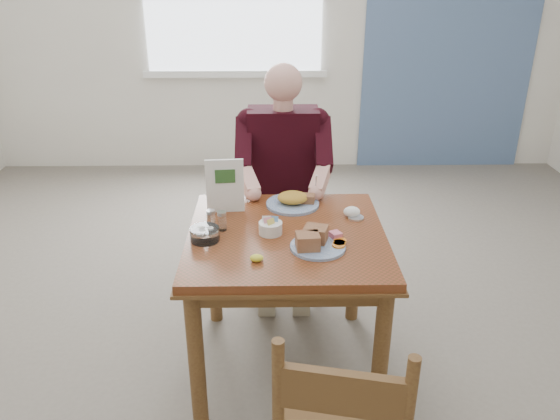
{
  "coord_description": "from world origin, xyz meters",
  "views": [
    {
      "loc": [
        -0.07,
        -2.22,
        1.88
      ],
      "look_at": [
        -0.03,
        0.0,
        0.86
      ],
      "focal_mm": 35.0,
      "sensor_mm": 36.0,
      "label": 1
    }
  ],
  "objects_px": {
    "table": "(286,254)",
    "far_plate": "(294,200)",
    "near_plate": "(316,241)",
    "chair_far": "(283,213)",
    "diner": "(283,167)"
  },
  "relations": [
    {
      "from": "table",
      "to": "far_plate",
      "type": "distance_m",
      "value": 0.34
    },
    {
      "from": "chair_far",
      "to": "near_plate",
      "type": "bearing_deg",
      "value": -82.64
    },
    {
      "from": "diner",
      "to": "table",
      "type": "bearing_deg",
      "value": -90.0
    },
    {
      "from": "diner",
      "to": "near_plate",
      "type": "height_order",
      "value": "diner"
    },
    {
      "from": "near_plate",
      "to": "diner",
      "type": "bearing_deg",
      "value": 98.13
    },
    {
      "from": "table",
      "to": "diner",
      "type": "xyz_separation_m",
      "value": [
        0.0,
        0.71,
        0.17
      ]
    },
    {
      "from": "table",
      "to": "chair_far",
      "type": "height_order",
      "value": "chair_far"
    },
    {
      "from": "diner",
      "to": "chair_far",
      "type": "bearing_deg",
      "value": 90.01
    },
    {
      "from": "near_plate",
      "to": "far_plate",
      "type": "bearing_deg",
      "value": 99.71
    },
    {
      "from": "table",
      "to": "far_plate",
      "type": "xyz_separation_m",
      "value": [
        0.04,
        0.31,
        0.14
      ]
    },
    {
      "from": "chair_far",
      "to": "far_plate",
      "type": "xyz_separation_m",
      "value": [
        0.04,
        -0.49,
        0.3
      ]
    },
    {
      "from": "table",
      "to": "chair_far",
      "type": "xyz_separation_m",
      "value": [
        0.0,
        0.8,
        -0.16
      ]
    },
    {
      "from": "far_plate",
      "to": "chair_far",
      "type": "bearing_deg",
      "value": 95.2
    },
    {
      "from": "table",
      "to": "near_plate",
      "type": "bearing_deg",
      "value": -49.73
    },
    {
      "from": "far_plate",
      "to": "table",
      "type": "bearing_deg",
      "value": -98.32
    }
  ]
}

